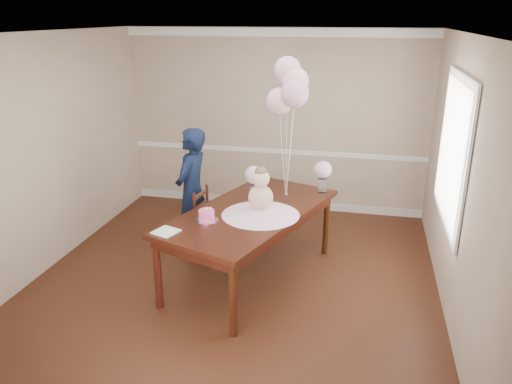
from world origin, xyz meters
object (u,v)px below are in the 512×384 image
object	(u,v)px
birthday_cake	(207,215)
woman	(192,191)
dining_chair_seat	(215,230)
dining_table_top	(250,212)

from	to	relation	value
birthday_cake	woman	size ratio (longest dim) A/B	0.10
birthday_cake	woman	bearing A→B (deg)	117.83
dining_chair_seat	woman	xyz separation A→B (m)	(-0.35, 0.22, 0.40)
dining_table_top	dining_chair_seat	distance (m)	0.73
dining_table_top	woman	size ratio (longest dim) A/B	1.39
dining_table_top	birthday_cake	xyz separation A→B (m)	(-0.38, -0.40, 0.09)
dining_table_top	woman	world-z (taller)	woman
dining_table_top	dining_chair_seat	bearing A→B (deg)	167.80
dining_chair_seat	woman	distance (m)	0.57
dining_table_top	birthday_cake	bearing A→B (deg)	-113.96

